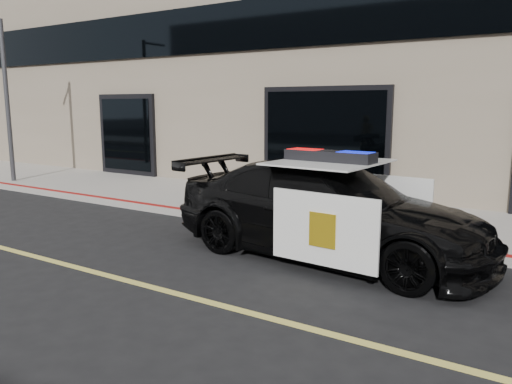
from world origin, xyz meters
The scene contains 5 objects.
ground centered at (0.00, 0.00, 0.00)m, with size 120.00×120.00×0.00m, color black.
sidewalk_n centered at (0.00, 5.25, 0.07)m, with size 60.00×3.50×0.15m, color gray.
police_car centered at (1.11, 2.57, 0.77)m, with size 2.83×5.52×1.71m.
fire_hydrant centered at (-1.16, 4.58, 0.54)m, with size 0.37×0.52×0.83m.
street_light centered at (-9.88, 3.99, 2.74)m, with size 0.13×1.19×4.69m.
Camera 1 is at (4.29, -4.64, 2.42)m, focal length 35.00 mm.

